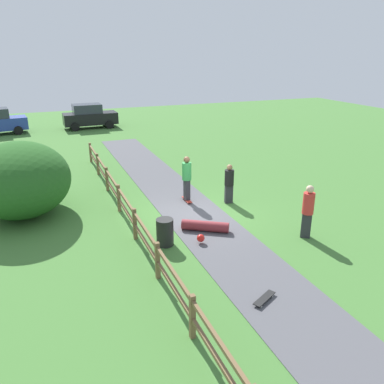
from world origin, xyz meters
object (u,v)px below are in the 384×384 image
object	(u,v)px
skater_fallen	(205,227)
skateboard_loose	(264,298)
bush_large	(20,179)
bystander_black	(229,182)
trash_bin	(165,232)
bystander_red	(308,209)
parked_car_black	(90,116)
skater_riding	(187,176)

from	to	relation	value
skater_fallen	skateboard_loose	size ratio (longest dim) A/B	1.98
bush_large	bystander_black	world-z (taller)	bush_large
trash_bin	skateboard_loose	bearing A→B (deg)	-70.24
trash_bin	bystander_red	xyz separation A→B (m)	(4.59, -1.24, 0.58)
skateboard_loose	parked_car_black	bearing A→B (deg)	91.70
skateboard_loose	parked_car_black	world-z (taller)	parked_car_black
skateboard_loose	parked_car_black	size ratio (longest dim) A/B	0.19
bush_large	parked_car_black	world-z (taller)	bush_large
parked_car_black	skater_fallen	bearing A→B (deg)	-87.44
trash_bin	parked_car_black	distance (m)	21.49
bush_large	bystander_red	xyz separation A→B (m)	(8.86, -5.74, -0.37)
bush_large	skater_fallen	world-z (taller)	bush_large
bush_large	bystander_red	size ratio (longest dim) A/B	2.42
skateboard_loose	bush_large	bearing A→B (deg)	124.10
bystander_black	bystander_red	xyz separation A→B (m)	(0.99, -3.79, 0.13)
skateboard_loose	parked_car_black	distance (m)	25.34
skater_fallen	bystander_black	size ratio (longest dim) A/B	0.96
skateboard_loose	bystander_red	bearing A→B (deg)	39.01
trash_bin	bystander_black	size ratio (longest dim) A/B	0.54
bush_large	parked_car_black	xyz separation A→B (m)	(4.90, 16.97, -0.44)
bystander_red	bystander_black	bearing A→B (deg)	104.62
bush_large	bystander_black	xyz separation A→B (m)	(7.87, -1.94, -0.49)
bystander_black	parked_car_black	xyz separation A→B (m)	(-2.98, 18.92, 0.05)
skater_fallen	bystander_black	world-z (taller)	bystander_black
skater_riding	bush_large	bearing A→B (deg)	169.32
skater_fallen	skater_riding	bearing A→B (deg)	81.04
skateboard_loose	bystander_black	size ratio (longest dim) A/B	0.48
trash_bin	bystander_black	xyz separation A→B (m)	(3.60, 2.56, 0.46)
trash_bin	skater_riding	size ratio (longest dim) A/B	0.47
bystander_black	parked_car_black	bearing A→B (deg)	98.94
trash_bin	bystander_red	bearing A→B (deg)	-15.08
trash_bin	skater_riding	bearing A→B (deg)	58.40
skater_fallen	skateboard_loose	bearing A→B (deg)	-92.62
skater_fallen	bystander_black	distance (m)	3.07
parked_car_black	trash_bin	bearing A→B (deg)	-91.68
skater_riding	parked_car_black	distance (m)	18.22
bush_large	skateboard_loose	distance (m)	10.16
parked_car_black	skater_riding	bearing A→B (deg)	-85.57
skateboard_loose	bystander_black	xyz separation A→B (m)	(2.22, 6.40, 0.82)
skater_riding	bystander_black	xyz separation A→B (m)	(1.57, -0.75, -0.20)
bush_large	bystander_black	size ratio (longest dim) A/B	2.71
bush_large	trash_bin	world-z (taller)	bush_large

